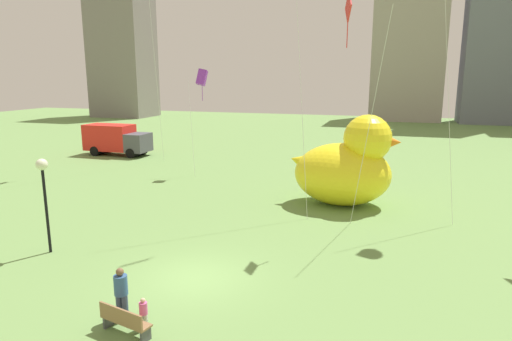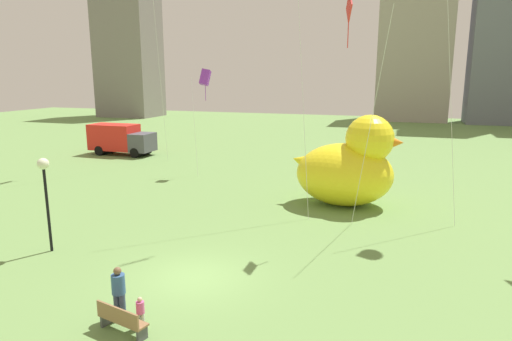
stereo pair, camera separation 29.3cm
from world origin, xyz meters
The scene contains 10 objects.
ground_plane centered at (0.00, 0.00, 0.00)m, with size 140.00×140.00×0.00m, color #69904D.
park_bench centered at (-0.37, -4.01, 0.48)m, with size 1.74×0.83×0.90m.
person_adult centered at (-0.93, -3.27, 0.94)m, with size 0.42×0.42×1.70m.
person_child centered at (0.00, -3.56, 0.55)m, with size 0.25×0.25×1.01m.
giant_inflatable_duck centered at (4.25, 11.47, 2.24)m, with size 6.36×4.08×5.27m.
lamppost centered at (-6.98, 0.46, 3.18)m, with size 0.48×0.48×4.07m.
box_truck centered at (-18.14, 21.70, 1.45)m, with size 6.20×2.45×2.85m.
city_skyline centered at (18.74, 62.07, 15.53)m, with size 88.53×17.95×37.06m.
kite_purple centered at (-6.98, 16.67, 7.20)m, with size 1.67×1.72×7.88m.
kite_red centered at (4.64, 6.34, 9.83)m, with size 2.06×2.46×10.90m.
Camera 1 is at (6.78, -14.09, 7.45)m, focal length 31.42 mm.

